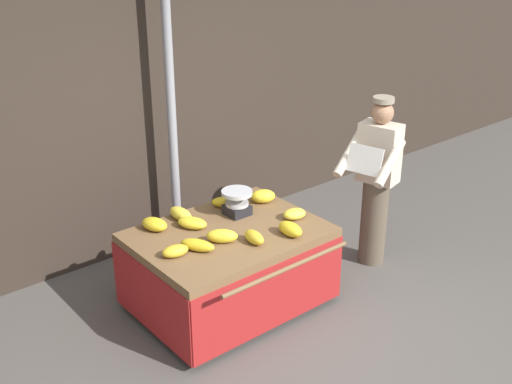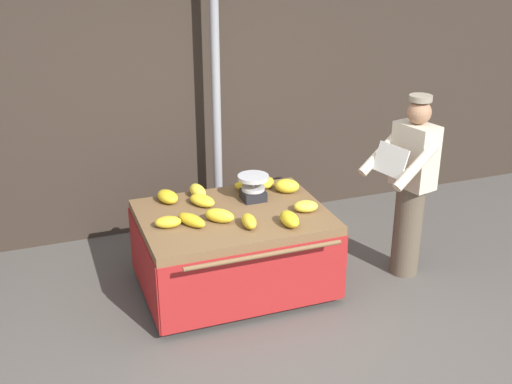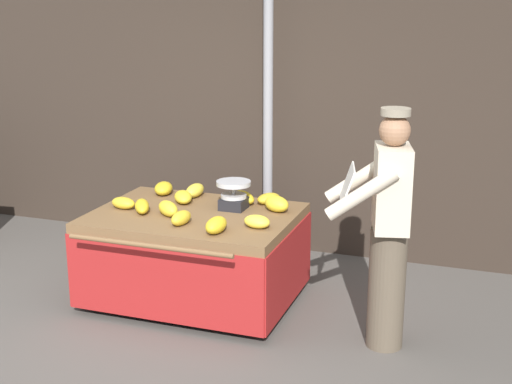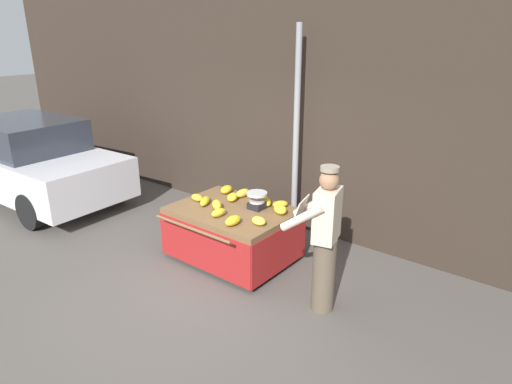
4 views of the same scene
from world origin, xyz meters
The scene contains 18 objects.
ground_plane centered at (0.00, 0.00, 0.00)m, with size 60.00×60.00×0.00m, color #514C47.
back_wall centered at (0.00, 2.61, 2.17)m, with size 16.00×0.24×4.34m, color #332821.
street_pole centered at (0.12, 2.21, 1.57)m, with size 0.09×0.09×3.14m, color gray.
banana_cart centered at (-0.11, 1.03, 0.55)m, with size 1.63×1.39×0.75m.
weighing_scale centered at (0.15, 1.24, 0.87)m, with size 0.28×0.28×0.23m.
banana_bunch_0 centered at (0.25, 0.63, 0.81)m, with size 0.14×0.25×0.12m, color gold.
banana_bunch_1 centered at (0.50, 1.29, 0.81)m, with size 0.16×0.23×0.13m, color yellow.
banana_bunch_2 centered at (-0.27, 0.90, 0.81)m, with size 0.12×0.26×0.12m, color yellow.
banana_bunch_3 centered at (-0.70, 0.95, 0.80)m, with size 0.13×0.22×0.10m, color gold.
banana_bunch_4 centered at (-0.51, 0.91, 0.80)m, with size 0.11×0.30×0.10m, color gold.
banana_bunch_5 centered at (0.49, 0.84, 0.80)m, with size 0.15×0.21×0.10m, color yellow.
banana_bunch_6 centered at (0.17, 1.43, 0.80)m, with size 0.12×0.27×0.10m, color gold.
banana_bunch_7 centered at (0.37, 1.48, 0.80)m, with size 0.14×0.22×0.09m, color gold.
banana_bunch_8 centered at (-0.31, 1.27, 0.80)m, with size 0.15×0.27×0.10m, color yellow.
banana_bunch_9 centered at (-0.30, 1.48, 0.80)m, with size 0.13×0.28×0.11m, color yellow.
banana_bunch_10 centered at (-0.59, 1.45, 0.81)m, with size 0.15×0.25×0.11m, color gold.
banana_bunch_11 centered at (-0.07, 0.72, 0.80)m, with size 0.11×0.23×0.11m, color gold.
vendor_person centered at (1.48, 0.75, 0.87)m, with size 0.66×0.61×1.71m.
Camera 3 is at (2.19, -3.95, 2.42)m, focal length 50.08 mm.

